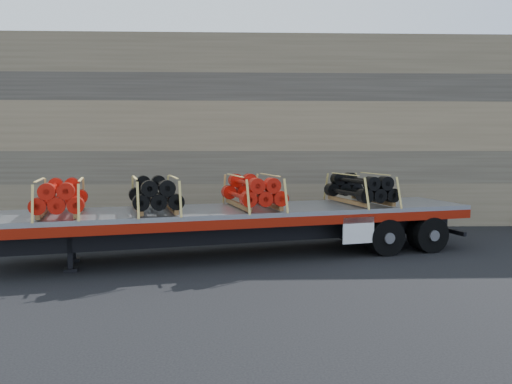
# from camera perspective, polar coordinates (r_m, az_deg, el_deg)

# --- Properties ---
(ground) EXTENTS (120.00, 120.00, 0.00)m
(ground) POSITION_cam_1_polar(r_m,az_deg,el_deg) (13.46, -5.68, -7.49)
(ground) COLOR black
(ground) RESTS_ON ground
(rock_wall) EXTENTS (44.00, 3.00, 7.00)m
(rock_wall) POSITION_cam_1_polar(r_m,az_deg,el_deg) (19.63, -4.53, 6.76)
(rock_wall) COLOR #7A6B54
(rock_wall) RESTS_ON ground
(trailer) EXTENTS (13.22, 5.70, 1.30)m
(trailer) POSITION_cam_1_polar(r_m,az_deg,el_deg) (13.53, -2.23, -4.59)
(trailer) COLOR #9C9EA4
(trailer) RESTS_ON ground
(bundle_front) EXTENTS (1.70, 2.53, 0.82)m
(bundle_front) POSITION_cam_1_polar(r_m,az_deg,el_deg) (13.04, -21.40, -0.61)
(bundle_front) COLOR red
(bundle_front) RESTS_ON trailer
(bundle_midfront) EXTENTS (1.74, 2.59, 0.84)m
(bundle_midfront) POSITION_cam_1_polar(r_m,az_deg,el_deg) (13.03, -11.53, -0.31)
(bundle_midfront) COLOR black
(bundle_midfront) RESTS_ON trailer
(bundle_midrear) EXTENTS (1.76, 2.62, 0.85)m
(bundle_midrear) POSITION_cam_1_polar(r_m,az_deg,el_deg) (13.51, -0.39, 0.00)
(bundle_midrear) COLOR red
(bundle_midrear) RESTS_ON trailer
(bundle_rear) EXTENTS (1.73, 2.57, 0.83)m
(bundle_rear) POSITION_cam_1_polar(r_m,az_deg,el_deg) (14.74, 11.78, 0.29)
(bundle_rear) COLOR black
(bundle_rear) RESTS_ON trailer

